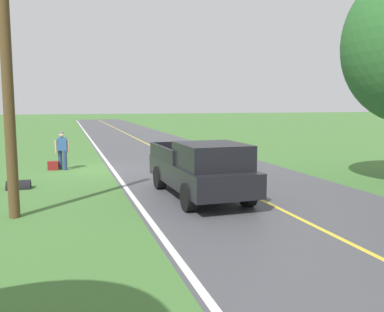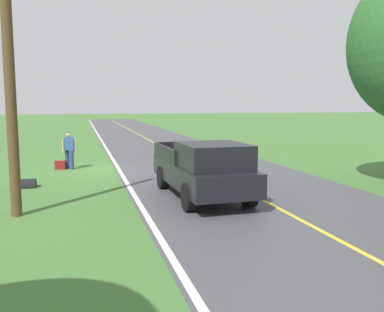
{
  "view_description": "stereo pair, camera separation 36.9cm",
  "coord_description": "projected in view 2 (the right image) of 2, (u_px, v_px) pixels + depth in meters",
  "views": [
    {
      "loc": [
        1.21,
        19.14,
        3.0
      ],
      "look_at": [
        -2.02,
        8.49,
        1.59
      ],
      "focal_mm": 39.27,
      "sensor_mm": 36.0,
      "label": 1
    },
    {
      "loc": [
        0.86,
        19.24,
        3.0
      ],
      "look_at": [
        -2.02,
        8.49,
        1.59
      ],
      "focal_mm": 39.27,
      "sensor_mm": 36.0,
      "label": 2
    }
  ],
  "objects": [
    {
      "name": "ground_plane",
      "position": [
        101.0,
        170.0,
        19.04
      ],
      "size": [
        200.0,
        200.0,
        0.0
      ],
      "primitive_type": "plane",
      "color": "#427033"
    },
    {
      "name": "road_surface",
      "position": [
        198.0,
        166.0,
        20.21
      ],
      "size": [
        7.91,
        120.0,
        0.0
      ],
      "primitive_type": "cube",
      "color": "#47474C",
      "rests_on": "ground"
    },
    {
      "name": "lane_edge_line",
      "position": [
        118.0,
        169.0,
        19.24
      ],
      "size": [
        0.16,
        117.6,
        0.0
      ],
      "primitive_type": "cube",
      "color": "silver",
      "rests_on": "ground"
    },
    {
      "name": "lane_centre_line",
      "position": [
        198.0,
        166.0,
        20.21
      ],
      "size": [
        0.14,
        117.6,
        0.0
      ],
      "primitive_type": "cube",
      "color": "gold",
      "rests_on": "ground"
    },
    {
      "name": "hitchhiker_walking",
      "position": [
        69.0,
        148.0,
        19.1
      ],
      "size": [
        0.62,
        0.53,
        1.75
      ],
      "color": "navy",
      "rests_on": "ground"
    },
    {
      "name": "suitcase_carried",
      "position": [
        60.0,
        165.0,
        19.04
      ],
      "size": [
        0.47,
        0.23,
        0.41
      ],
      "primitive_type": "cube",
      "rotation": [
        0.0,
        0.0,
        1.5
      ],
      "color": "maroon",
      "rests_on": "ground"
    },
    {
      "name": "pickup_truck_passing",
      "position": [
        204.0,
        168.0,
        13.18
      ],
      "size": [
        2.22,
        5.46,
        1.82
      ],
      "color": "black",
      "rests_on": "ground"
    },
    {
      "name": "utility_pole_roadside",
      "position": [
        9.0,
        72.0,
        10.75
      ],
      "size": [
        0.28,
        0.28,
        7.58
      ],
      "primitive_type": "cylinder",
      "color": "brown",
      "rests_on": "ground"
    },
    {
      "name": "drainage_culvert",
      "position": [
        24.0,
        187.0,
        15.0
      ],
      "size": [
        0.8,
        0.6,
        0.6
      ],
      "primitive_type": "cylinder",
      "rotation": [
        0.0,
        1.57,
        0.0
      ],
      "color": "black",
      "rests_on": "ground"
    }
  ]
}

